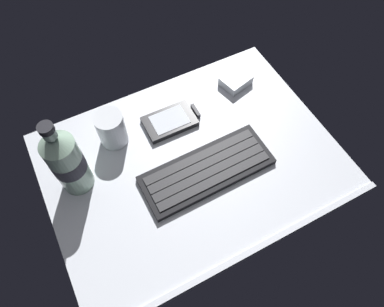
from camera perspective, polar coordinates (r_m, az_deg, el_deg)
The scene contains 6 objects.
ground_plane at distance 79.00cm, azimuth 0.08°, elevation -1.60°, with size 64.00×48.00×2.80cm.
keyboard at distance 76.24cm, azimuth 2.44°, elevation -2.67°, with size 29.17×11.45×1.70cm.
handheld_device at distance 83.45cm, azimuth -3.25°, elevation 5.43°, with size 12.84×7.69×1.50cm.
juice_cup at distance 79.91cm, azimuth -12.96°, elevation 3.79°, with size 6.40×6.40×8.50cm.
water_bottle at distance 72.05cm, azimuth -19.79°, elevation -1.20°, with size 6.73×6.73×20.80cm.
charger_block at distance 91.24cm, azimuth 7.14°, elevation 11.70°, with size 7.00×5.60×2.40cm, color silver.
Camera 1 is at (-17.73, -34.12, 68.14)cm, focal length 32.69 mm.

